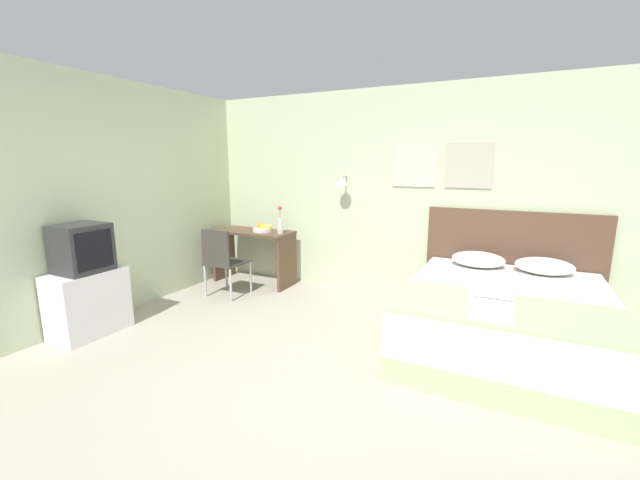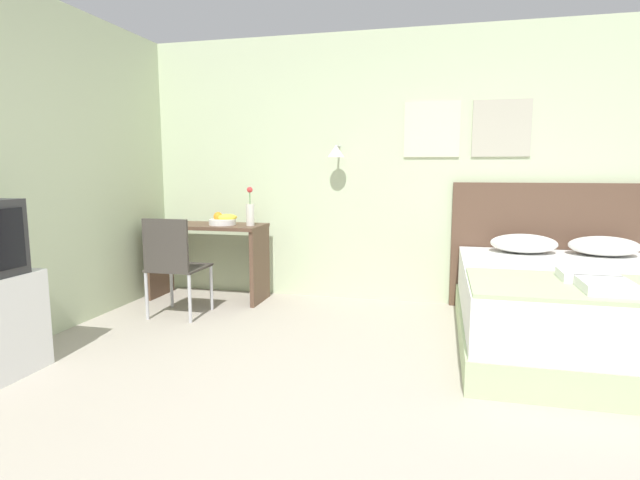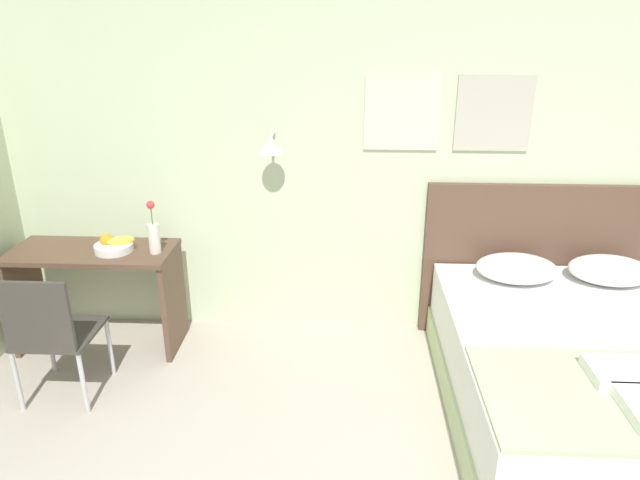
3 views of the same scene
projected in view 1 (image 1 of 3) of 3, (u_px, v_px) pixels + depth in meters
The scene contains 16 objects.
ground_plane at pixel (268, 403), 2.86m from camera, with size 24.00×24.00×0.00m, color #B2A899.
wall_back at pixel (387, 194), 5.05m from camera, with size 5.87×0.31×2.65m.
wall_left at pixel (25, 207), 3.63m from camera, with size 0.06×5.76×2.65m.
bed at pixel (505, 321), 3.62m from camera, with size 1.75×2.05×0.59m.
headboard at pixel (510, 263), 4.48m from camera, with size 1.87×0.06×1.20m.
pillow_left at pixel (478, 259), 4.35m from camera, with size 0.56×0.43×0.16m.
pillow_right at pixel (544, 266), 4.07m from camera, with size 0.56×0.43×0.16m.
throw_blanket at pixel (506, 310), 3.04m from camera, with size 1.70×0.82×0.02m.
folded_towel_near_foot at pixel (491, 297), 3.21m from camera, with size 0.33×0.26×0.06m.
folded_towel_mid_bed at pixel (493, 309), 2.94m from camera, with size 0.28×0.34×0.06m.
desk at pixel (254, 247), 5.66m from camera, with size 1.15×0.51×0.77m.
desk_chair at pixel (222, 258), 5.05m from camera, with size 0.46×0.46×0.90m.
fruit_bowl at pixel (263, 229), 5.51m from camera, with size 0.28×0.27×0.13m.
flower_vase at pixel (280, 224), 5.35m from camera, with size 0.08×0.08×0.38m.
tv_stand at pixel (88, 303), 3.98m from camera, with size 0.42×0.69×0.66m.
television at pixel (82, 248), 3.87m from camera, with size 0.41×0.45×0.48m.
Camera 1 is at (1.50, -2.13, 1.73)m, focal length 22.00 mm.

